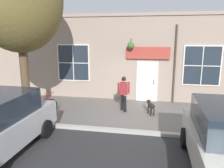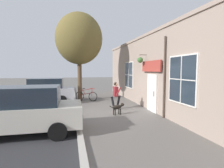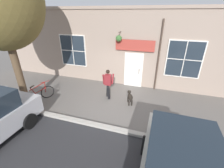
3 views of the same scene
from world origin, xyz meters
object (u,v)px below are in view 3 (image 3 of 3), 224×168
Objects in this scene: pedestrian_walking at (108,81)px; dog_on_leash at (130,96)px; leaning_bicycle at (38,95)px; fire_hydrant at (8,92)px.

dog_on_leash is (0.20, 1.23, -0.57)m from pedestrian_walking.
dog_on_leash is 4.72m from leaning_bicycle.
fire_hydrant is (1.53, -6.25, -0.00)m from dog_on_leash.
leaning_bicycle reaches higher than fire_hydrant.
leaning_bicycle is at bearing -66.39° from pedestrian_walking.
pedestrian_walking reaches higher than fire_hydrant.
pedestrian_walking is at bearing 113.61° from leaning_bicycle.
pedestrian_walking is 1.37m from dog_on_leash.
pedestrian_walking is 2.11× the size of fire_hydrant.
leaning_bicycle is at bearing -74.62° from dog_on_leash.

